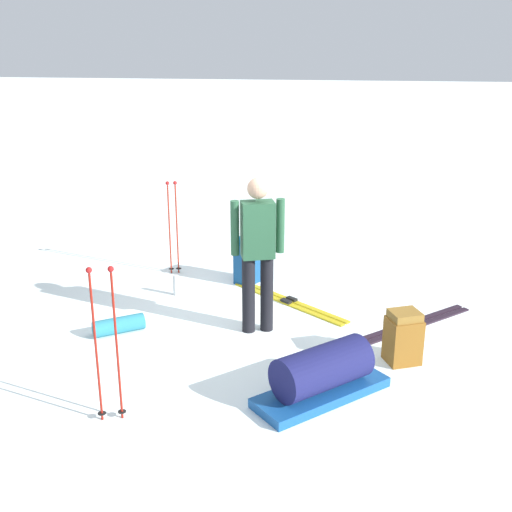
% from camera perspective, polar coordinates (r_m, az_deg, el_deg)
% --- Properties ---
extents(ground_plane, '(80.00, 80.00, 0.00)m').
position_cam_1_polar(ground_plane, '(7.50, -0.00, -5.06)').
color(ground_plane, white).
extents(skier_standing, '(0.55, 0.32, 1.70)m').
position_cam_1_polar(skier_standing, '(6.72, 0.15, 0.76)').
color(skier_standing, black).
rests_on(skier_standing, ground_plane).
extents(ski_pair_near, '(1.47, 1.35, 0.05)m').
position_cam_1_polar(ski_pair_near, '(7.34, 13.45, -6.07)').
color(ski_pair_near, black).
rests_on(ski_pair_near, ground_plane).
extents(ski_pair_far, '(1.48, 1.21, 0.05)m').
position_cam_1_polar(ski_pair_far, '(7.77, 2.95, -4.08)').
color(ski_pair_far, gold).
rests_on(ski_pair_far, ground_plane).
extents(backpack_large_dark, '(0.39, 0.37, 0.54)m').
position_cam_1_polar(backpack_large_dark, '(6.48, 12.96, -7.07)').
color(backpack_large_dark, brown).
rests_on(backpack_large_dark, ground_plane).
extents(backpack_bright, '(0.38, 0.42, 0.62)m').
position_cam_1_polar(backpack_bright, '(8.29, -0.66, -0.37)').
color(backpack_bright, navy).
rests_on(backpack_bright, ground_plane).
extents(ski_poles_planted_near, '(0.16, 0.10, 1.27)m').
position_cam_1_polar(ski_poles_planted_near, '(8.57, -7.40, 2.94)').
color(ski_poles_planted_near, maroon).
rests_on(ski_poles_planted_near, ground_plane).
extents(ski_poles_planted_far, '(0.23, 0.12, 1.37)m').
position_cam_1_polar(ski_poles_planted_far, '(5.34, -13.24, -7.09)').
color(ski_poles_planted_far, maroon).
rests_on(ski_poles_planted_far, ground_plane).
extents(gear_sled, '(1.25, 1.20, 0.49)m').
position_cam_1_polar(gear_sled, '(5.79, 5.89, -10.44)').
color(gear_sled, '#164B8F').
rests_on(gear_sled, ground_plane).
extents(sleeping_mat_rolled, '(0.56, 0.46, 0.18)m').
position_cam_1_polar(sleeping_mat_rolled, '(7.13, -12.11, -6.04)').
color(sleeping_mat_rolled, teal).
rests_on(sleeping_mat_rolled, ground_plane).
extents(thermos_bottle, '(0.07, 0.07, 0.26)m').
position_cam_1_polar(thermos_bottle, '(8.01, -7.15, -2.58)').
color(thermos_bottle, '#B8BDC1').
rests_on(thermos_bottle, ground_plane).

